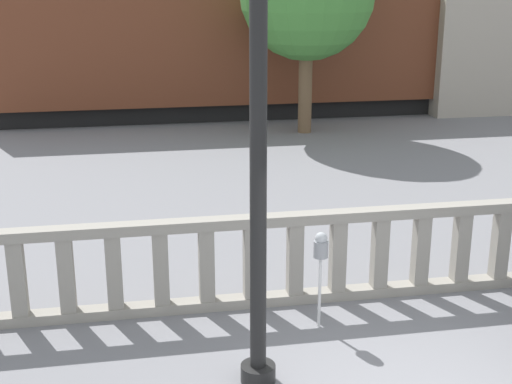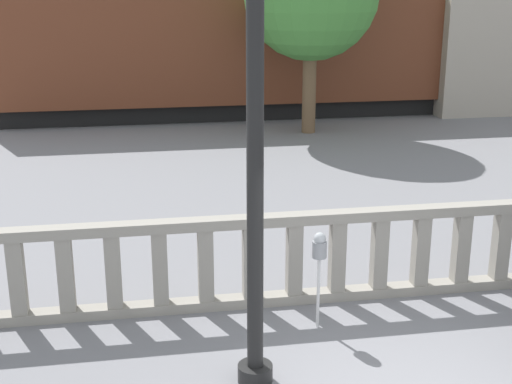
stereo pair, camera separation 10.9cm
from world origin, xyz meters
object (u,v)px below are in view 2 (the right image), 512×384
Objects in this scene: parking_meter at (319,251)px; train_near at (331,48)px; train_far at (230,31)px; lamppost at (255,140)px.

parking_meter is 0.06× the size of train_near.
lamppost is at bearing -97.10° from train_far.
train_near is 8.00m from train_far.
train_far is at bearing 85.11° from parking_meter.
train_near reaches higher than train_far.
train_near is (5.10, 15.52, -0.72)m from lamppost.
lamppost is at bearing -108.19° from train_near.
train_far is at bearing 105.99° from train_near.
parking_meter is at bearing -105.88° from train_near.
lamppost is 16.35m from train_near.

